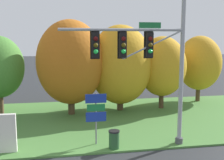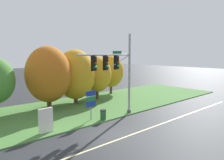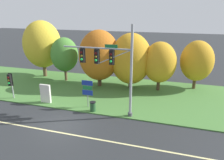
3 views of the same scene
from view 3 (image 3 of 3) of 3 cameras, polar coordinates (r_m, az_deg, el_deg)
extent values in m
plane|color=#282B2D|center=(19.05, -13.13, -11.16)|extent=(160.00, 160.00, 0.00)
cube|color=beige|center=(18.17, -15.05, -12.84)|extent=(36.00, 0.16, 0.01)
cube|color=#477A38|center=(25.77, -4.03, -2.70)|extent=(48.00, 11.50, 0.10)
cylinder|color=#9EA0A5|center=(18.28, 5.04, 1.88)|extent=(0.22, 0.22, 7.95)
cylinder|color=#4C4C51|center=(19.68, 4.73, -8.90)|extent=(0.40, 0.40, 0.30)
cylinder|color=#9EA0A5|center=(18.71, -4.12, 8.35)|extent=(6.14, 0.14, 0.14)
cylinder|color=#9EA0A5|center=(18.35, 0.43, 5.98)|extent=(3.10, 0.08, 1.47)
cube|color=black|center=(18.41, -0.17, 5.92)|extent=(0.34, 0.28, 1.22)
cube|color=black|center=(18.56, -0.02, 6.02)|extent=(0.46, 0.04, 1.34)
sphere|color=#4C0C0C|center=(18.18, -0.34, 6.73)|extent=(0.22, 0.22, 0.22)
sphere|color=#51420C|center=(18.25, -0.34, 5.81)|extent=(0.22, 0.22, 0.22)
sphere|color=green|center=(18.31, -0.33, 4.89)|extent=(0.22, 0.22, 0.22)
cube|color=black|center=(18.84, -4.07, 6.16)|extent=(0.34, 0.28, 1.22)
cube|color=black|center=(18.99, -3.89, 6.25)|extent=(0.46, 0.04, 1.34)
sphere|color=#4C0C0C|center=(18.62, -4.29, 6.95)|extent=(0.22, 0.22, 0.22)
sphere|color=#51420C|center=(18.68, -4.27, 6.05)|extent=(0.22, 0.22, 0.22)
sphere|color=green|center=(18.75, -4.25, 5.15)|extent=(0.22, 0.22, 0.22)
cube|color=black|center=(19.36, -7.78, 6.35)|extent=(0.34, 0.28, 1.22)
cube|color=black|center=(19.50, -7.59, 6.45)|extent=(0.46, 0.04, 1.34)
sphere|color=#4C0C0C|center=(19.14, -8.04, 7.13)|extent=(0.22, 0.22, 0.22)
sphere|color=#51420C|center=(19.20, -8.00, 6.25)|extent=(0.22, 0.22, 0.22)
sphere|color=green|center=(19.26, -7.97, 5.37)|extent=(0.22, 0.22, 0.22)
cube|color=#196B33|center=(18.19, -0.22, 8.82)|extent=(1.10, 0.04, 0.28)
cylinder|color=#9EA0A5|center=(25.24, -24.63, -1.49)|extent=(0.12, 0.12, 2.65)
cube|color=black|center=(24.88, -25.15, 0.02)|extent=(0.34, 0.28, 1.22)
cube|color=black|center=(24.99, -24.91, 0.13)|extent=(0.46, 0.04, 1.34)
sphere|color=#4C0C0C|center=(24.67, -25.51, 0.56)|extent=(0.22, 0.22, 0.22)
sphere|color=#51420C|center=(24.75, -25.42, -0.10)|extent=(0.22, 0.22, 0.22)
sphere|color=green|center=(24.84, -25.33, -0.76)|extent=(0.22, 0.22, 0.22)
cylinder|color=slate|center=(21.00, -6.38, -3.54)|extent=(0.08, 0.08, 2.73)
cube|color=#193399|center=(20.61, -6.51, -0.78)|extent=(1.09, 0.03, 0.47)
cube|color=#197238|center=(20.76, -6.47, -2.03)|extent=(0.94, 0.03, 0.36)
cube|color=#193399|center=(20.93, -6.42, -3.29)|extent=(1.06, 0.03, 0.50)
cylinder|color=brown|center=(32.13, -17.26, 3.69)|extent=(0.51, 0.51, 3.10)
ellipsoid|color=gold|center=(31.58, -17.76, 8.88)|extent=(5.09, 5.09, 6.37)
cylinder|color=brown|center=(29.45, -12.02, 2.27)|extent=(0.35, 0.35, 2.52)
ellipsoid|color=#478433|center=(28.95, -12.31, 6.51)|extent=(3.52, 3.52, 4.40)
cylinder|color=#4C3823|center=(26.82, -3.28, 1.06)|extent=(0.48, 0.48, 2.48)
ellipsoid|color=#B76019|center=(26.20, -3.38, 6.45)|extent=(4.83, 4.83, 6.04)
cylinder|color=#4C3823|center=(26.38, 4.84, 0.41)|extent=(0.48, 0.48, 2.19)
ellipsoid|color=#C68C1E|center=(25.76, 4.98, 5.54)|extent=(4.80, 4.80, 6.00)
cylinder|color=#4C3823|center=(25.89, 12.04, -0.15)|extent=(0.37, 0.37, 2.30)
ellipsoid|color=#C68C1E|center=(25.32, 12.36, 4.54)|extent=(3.74, 3.74, 4.67)
cylinder|color=#4C3823|center=(27.63, 20.79, 0.24)|extent=(0.38, 0.38, 2.33)
ellipsoid|color=#C68C1E|center=(27.09, 21.30, 4.67)|extent=(3.76, 3.76, 4.70)
cube|color=silver|center=(23.00, -16.98, -3.41)|extent=(1.10, 0.24, 1.90)
cube|color=#4C4C51|center=(23.55, -17.60, -5.33)|extent=(0.10, 0.20, 0.10)
cube|color=#4C4C51|center=(23.12, -15.95, -5.61)|extent=(0.10, 0.20, 0.10)
cylinder|color=#234C28|center=(20.43, -5.02, -6.99)|extent=(0.52, 0.52, 0.85)
cylinder|color=black|center=(20.24, -5.05, -5.80)|extent=(0.56, 0.56, 0.08)
camera|label=1|loc=(10.91, -47.91, -6.93)|focal=45.00mm
camera|label=2|loc=(19.84, -65.18, -1.16)|focal=35.00mm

